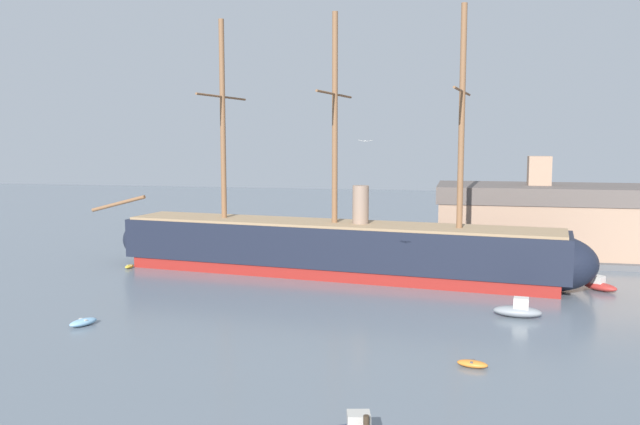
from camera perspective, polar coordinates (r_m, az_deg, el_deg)
tall_ship at (r=85.54m, az=1.25°, el=-3.01°), size 68.85×17.59×33.17m
dinghy_mid_left at (r=67.25m, az=-19.63°, el=-8.84°), size 2.28×3.10×0.67m
dinghy_mid_right at (r=53.82m, az=12.93°, el=-12.52°), size 2.53×1.50×0.56m
motorboat_alongside_stern at (r=69.16m, az=16.61°, el=-8.02°), size 4.84×2.44×1.96m
dinghy_far_left at (r=94.35m, az=-16.02°, el=-4.46°), size 0.89×1.96×0.46m
motorboat_far_right at (r=84.00m, az=22.85°, el=-5.78°), size 4.20×3.92×1.71m
dinghy_distant_centre at (r=94.48m, az=5.32°, el=-4.15°), size 3.06×2.76×0.68m
dockside_warehouse_right at (r=104.19m, az=20.59°, el=-0.77°), size 41.25×18.21×14.96m
seagull_in_flight at (r=57.32m, az=3.93°, el=6.15°), size 1.27×0.41×0.14m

